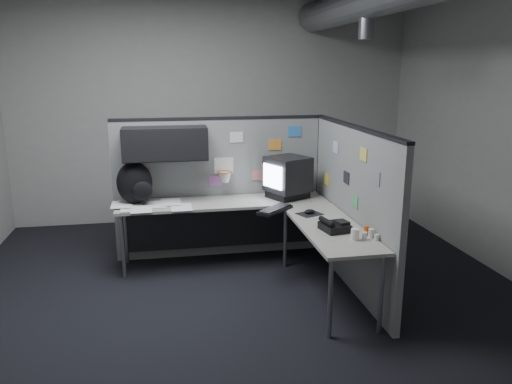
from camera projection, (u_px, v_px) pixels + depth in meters
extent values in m
cube|color=black|center=(247.00, 301.00, 4.77)|extent=(5.60, 5.60, 0.01)
cube|color=#9E9E99|center=(214.00, 109.00, 7.06)|extent=(5.60, 0.01, 3.20)
cube|color=#9E9E99|center=(379.00, 238.00, 1.70)|extent=(5.60, 0.01, 3.20)
cylinder|color=slate|center=(366.00, 24.00, 5.15)|extent=(0.16, 0.16, 0.30)
cube|color=gray|center=(221.00, 188.00, 5.80)|extent=(2.43, 0.06, 1.60)
cube|color=black|center=(220.00, 118.00, 5.60)|extent=(2.43, 0.07, 0.03)
cube|color=black|center=(319.00, 184.00, 6.01)|extent=(0.07, 0.07, 1.60)
cube|color=black|center=(165.00, 143.00, 5.36)|extent=(0.90, 0.35, 0.35)
cube|color=black|center=(165.00, 146.00, 5.19)|extent=(0.90, 0.02, 0.33)
cube|color=silver|center=(224.00, 165.00, 5.70)|extent=(0.22, 0.02, 0.18)
torus|color=#D85914|center=(225.00, 172.00, 5.63)|extent=(0.16, 0.16, 0.01)
cone|color=white|center=(225.00, 177.00, 5.64)|extent=(0.14, 0.14, 0.11)
cube|color=#CC4C4C|center=(144.00, 173.00, 5.56)|extent=(0.15, 0.01, 0.12)
cube|color=silver|center=(236.00, 137.00, 5.65)|extent=(0.15, 0.01, 0.12)
cube|color=#D87F7F|center=(258.00, 175.00, 5.81)|extent=(0.15, 0.01, 0.12)
cube|color=orange|center=(275.00, 145.00, 5.76)|extent=(0.15, 0.01, 0.12)
cube|color=#337FCC|center=(295.00, 131.00, 5.76)|extent=(0.15, 0.01, 0.12)
cube|color=#B266B2|center=(215.00, 181.00, 5.73)|extent=(0.15, 0.01, 0.12)
cube|color=gray|center=(351.00, 209.00, 4.97)|extent=(0.06, 2.23, 1.60)
cube|color=black|center=(355.00, 127.00, 4.78)|extent=(0.07, 2.23, 0.03)
cube|color=silver|center=(336.00, 147.00, 5.25)|extent=(0.01, 0.15, 0.12)
cube|color=#26262D|center=(346.00, 178.00, 4.97)|extent=(0.01, 0.15, 0.12)
cube|color=#E5D84C|center=(363.00, 155.00, 4.52)|extent=(0.01, 0.15, 0.12)
cube|color=gold|center=(327.00, 179.00, 5.58)|extent=(0.01, 0.15, 0.12)
cube|color=gray|center=(376.00, 178.00, 4.27)|extent=(0.01, 0.15, 0.12)
cube|color=#4CB266|center=(355.00, 201.00, 4.78)|extent=(0.01, 0.15, 0.12)
cube|color=#A29C92|center=(223.00, 203.00, 5.51)|extent=(2.30, 0.56, 0.03)
cube|color=#A29C92|center=(330.00, 227.00, 4.66)|extent=(0.56, 1.55, 0.03)
cube|color=black|center=(221.00, 224.00, 5.80)|extent=(2.18, 0.02, 0.55)
cylinder|color=gray|center=(123.00, 247.00, 5.20)|extent=(0.04, 0.04, 0.70)
cylinder|color=gray|center=(126.00, 233.00, 5.62)|extent=(0.04, 0.04, 0.70)
cylinder|color=gray|center=(285.00, 237.00, 5.51)|extent=(0.04, 0.04, 0.70)
cylinder|color=gray|center=(330.00, 298.00, 4.04)|extent=(0.04, 0.04, 0.70)
cylinder|color=gray|center=(381.00, 294.00, 4.12)|extent=(0.04, 0.04, 0.70)
cube|color=black|center=(287.00, 194.00, 5.66)|extent=(0.50, 0.48, 0.08)
cube|color=black|center=(288.00, 174.00, 5.61)|extent=(0.55, 0.55, 0.39)
cube|color=#D1E1F9|center=(272.00, 177.00, 5.48)|extent=(0.15, 0.29, 0.25)
cube|color=black|center=(275.00, 210.00, 5.12)|extent=(0.43, 0.43, 0.03)
cube|color=black|center=(275.00, 208.00, 5.12)|extent=(0.39, 0.39, 0.01)
cube|color=black|center=(310.00, 214.00, 5.03)|extent=(0.28, 0.26, 0.01)
ellipsoid|color=black|center=(310.00, 212.00, 5.02)|extent=(0.13, 0.11, 0.04)
cube|color=black|center=(335.00, 227.00, 4.51)|extent=(0.26, 0.28, 0.07)
cylinder|color=black|center=(327.00, 222.00, 4.48)|extent=(0.09, 0.23, 0.05)
cube|color=black|center=(342.00, 222.00, 4.52)|extent=(0.12, 0.15, 0.02)
cylinder|color=silver|center=(371.00, 233.00, 4.33)|extent=(0.06, 0.06, 0.08)
cylinder|color=silver|center=(365.00, 236.00, 4.28)|extent=(0.05, 0.05, 0.07)
cylinder|color=silver|center=(377.00, 237.00, 4.26)|extent=(0.05, 0.05, 0.06)
cylinder|color=#D85914|center=(366.00, 231.00, 4.38)|extent=(0.05, 0.05, 0.09)
cylinder|color=white|center=(355.00, 234.00, 4.27)|extent=(0.08, 0.08, 0.10)
cube|color=white|center=(181.00, 207.00, 5.27)|extent=(0.22, 0.31, 0.00)
cube|color=white|center=(156.00, 204.00, 5.37)|extent=(0.22, 0.31, 0.00)
cube|color=white|center=(131.00, 208.00, 5.22)|extent=(0.23, 0.31, 0.00)
cube|color=white|center=(171.00, 202.00, 5.45)|extent=(0.22, 0.31, 0.00)
cube|color=white|center=(141.00, 209.00, 5.16)|extent=(0.22, 0.31, 0.00)
cube|color=white|center=(122.00, 205.00, 5.32)|extent=(0.22, 0.31, 0.00)
ellipsoid|color=black|center=(135.00, 183.00, 5.36)|extent=(0.43, 0.36, 0.46)
ellipsoid|color=black|center=(143.00, 191.00, 5.26)|extent=(0.23, 0.16, 0.21)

